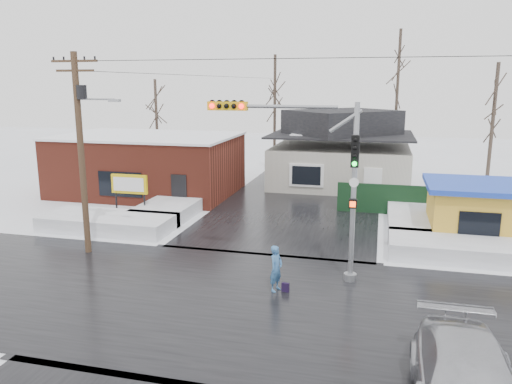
% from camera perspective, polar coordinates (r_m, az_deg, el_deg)
% --- Properties ---
extents(ground, '(120.00, 120.00, 0.00)m').
position_cam_1_polar(ground, '(18.37, -2.80, -12.38)').
color(ground, white).
rests_on(ground, ground).
extents(road_ns, '(10.00, 120.00, 0.02)m').
position_cam_1_polar(road_ns, '(18.36, -2.80, -12.36)').
color(road_ns, black).
rests_on(road_ns, ground).
extents(road_ew, '(120.00, 10.00, 0.02)m').
position_cam_1_polar(road_ew, '(18.36, -2.80, -12.36)').
color(road_ew, black).
rests_on(road_ew, ground).
extents(snowbank_nw, '(7.00, 3.00, 0.80)m').
position_cam_1_polar(snowbank_nw, '(27.80, -16.53, -3.35)').
color(snowbank_nw, white).
rests_on(snowbank_nw, ground).
extents(snowbank_ne, '(7.00, 3.00, 0.80)m').
position_cam_1_polar(snowbank_ne, '(24.41, 23.19, -6.03)').
color(snowbank_ne, white).
rests_on(snowbank_ne, ground).
extents(snowbank_nside_w, '(3.00, 8.00, 0.80)m').
position_cam_1_polar(snowbank_nside_w, '(31.24, -8.72, -1.26)').
color(snowbank_nside_w, white).
rests_on(snowbank_nside_w, ground).
extents(snowbank_nside_e, '(3.00, 8.00, 0.80)m').
position_cam_1_polar(snowbank_nside_e, '(28.95, 17.80, -2.81)').
color(snowbank_nside_e, white).
rests_on(snowbank_nside_e, ground).
extents(traffic_signal, '(6.05, 0.68, 7.00)m').
position_cam_1_polar(traffic_signal, '(19.33, 6.56, 2.92)').
color(traffic_signal, gray).
rests_on(traffic_signal, ground).
extents(utility_pole, '(3.15, 0.44, 9.00)m').
position_cam_1_polar(utility_pole, '(23.44, -19.29, 5.38)').
color(utility_pole, '#382619').
rests_on(utility_pole, ground).
extents(brick_building, '(12.20, 8.20, 4.12)m').
position_cam_1_polar(brick_building, '(36.12, -12.23, 3.15)').
color(brick_building, maroon).
rests_on(brick_building, ground).
extents(marquee_sign, '(2.20, 0.21, 2.55)m').
position_cam_1_polar(marquee_sign, '(29.56, -14.27, 0.74)').
color(marquee_sign, black).
rests_on(marquee_sign, ground).
extents(house, '(10.40, 8.40, 5.76)m').
position_cam_1_polar(house, '(38.38, 9.68, 4.61)').
color(house, '#B9B5A7').
rests_on(house, ground).
extents(kiosk, '(4.60, 4.60, 2.88)m').
position_cam_1_polar(kiosk, '(27.06, 23.48, -1.97)').
color(kiosk, gold).
rests_on(kiosk, ground).
extents(fence, '(8.00, 0.12, 1.80)m').
position_cam_1_polar(fence, '(30.74, 16.72, -0.92)').
color(fence, black).
rests_on(fence, ground).
extents(tree_far_left, '(3.00, 3.00, 10.00)m').
position_cam_1_polar(tree_far_left, '(42.88, 2.18, 12.72)').
color(tree_far_left, '#332821').
rests_on(tree_far_left, ground).
extents(tree_far_mid, '(3.00, 3.00, 12.00)m').
position_cam_1_polar(tree_far_mid, '(43.99, 16.04, 14.33)').
color(tree_far_mid, '#332821').
rests_on(tree_far_mid, ground).
extents(tree_far_right, '(3.00, 3.00, 9.00)m').
position_cam_1_polar(tree_far_right, '(36.63, 25.72, 10.35)').
color(tree_far_right, '#332821').
rests_on(tree_far_right, ground).
extents(tree_far_west, '(3.00, 3.00, 8.00)m').
position_cam_1_polar(tree_far_west, '(44.21, -11.40, 10.42)').
color(tree_far_west, '#332821').
rests_on(tree_far_west, ground).
extents(pedestrian, '(0.62, 0.75, 1.76)m').
position_cam_1_polar(pedestrian, '(18.88, 2.31, -8.77)').
color(pedestrian, '#38699F').
rests_on(pedestrian, ground).
extents(shopping_bag, '(0.30, 0.17, 0.35)m').
position_cam_1_polar(shopping_bag, '(19.05, 3.38, -10.88)').
color(shopping_bag, black).
rests_on(shopping_bag, ground).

